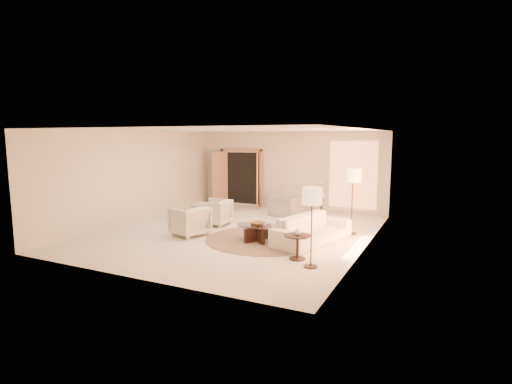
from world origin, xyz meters
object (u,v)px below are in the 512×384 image
at_px(armchair_left, 215,211).
at_px(side_vase, 321,195).
at_px(armchair_right, 190,219).
at_px(floor_lamp_far, 312,200).
at_px(sofa, 312,229).
at_px(coffee_table, 258,231).
at_px(floor_lamp_near, 353,178).
at_px(end_table, 297,243).
at_px(accent_chair, 286,202).
at_px(bowl, 258,223).
at_px(side_table, 321,205).
at_px(end_vase, 298,231).

relative_size(armchair_left, side_vase, 3.05).
bearing_deg(armchair_left, armchair_right, -0.21).
relative_size(armchair_left, armchair_right, 0.97).
bearing_deg(floor_lamp_far, armchair_right, 163.46).
xyz_separation_m(sofa, coffee_table, (-1.28, -0.47, -0.08)).
bearing_deg(floor_lamp_near, sofa, -117.97).
bearing_deg(side_vase, coffee_table, -96.89).
distance_m(coffee_table, end_table, 1.72).
distance_m(accent_chair, floor_lamp_near, 3.14).
bearing_deg(side_vase, bowl, -96.89).
distance_m(accent_chair, bowl, 3.37).
relative_size(sofa, accent_chair, 2.19).
bearing_deg(coffee_table, floor_lamp_near, 41.92).
xyz_separation_m(armchair_right, side_vase, (2.37, 4.19, 0.26)).
relative_size(floor_lamp_far, side_vase, 5.90).
distance_m(side_table, bowl, 3.97).
distance_m(armchair_right, floor_lamp_far, 4.01).
bearing_deg(side_table, floor_lamp_far, -75.57).
xyz_separation_m(accent_chair, floor_lamp_near, (2.52, -1.56, 1.06)).
height_order(sofa, armchair_right, armchair_right).
relative_size(armchair_left, floor_lamp_far, 0.52).
bearing_deg(side_vase, accent_chair, -148.94).
height_order(armchair_left, accent_chair, accent_chair).
bearing_deg(end_table, side_vase, 100.78).
height_order(coffee_table, floor_lamp_near, floor_lamp_near).
relative_size(bowl, side_vase, 1.31).
distance_m(side_table, floor_lamp_far, 5.57).
distance_m(side_table, floor_lamp_near, 2.89).
distance_m(coffee_table, floor_lamp_far, 2.55).
distance_m(armchair_left, side_vase, 3.74).
relative_size(armchair_right, accent_chair, 0.82).
bearing_deg(floor_lamp_far, armchair_left, 146.95).
relative_size(armchair_left, end_vase, 5.06).
relative_size(side_table, side_vase, 2.04).
bearing_deg(armchair_left, bowl, 57.39).
bearing_deg(end_table, sofa, 95.28).
xyz_separation_m(sofa, side_vase, (-0.80, 3.47, 0.36)).
xyz_separation_m(floor_lamp_near, bowl, (-1.97, -1.76, -1.07)).
xyz_separation_m(accent_chair, coffee_table, (0.55, -3.32, -0.21)).
bearing_deg(accent_chair, side_table, -132.78).
height_order(end_table, floor_lamp_far, floor_lamp_far).
height_order(floor_lamp_near, bowl, floor_lamp_near).
bearing_deg(armchair_left, accent_chair, 144.46).
bearing_deg(accent_chair, end_table, 130.70).
distance_m(end_table, floor_lamp_far, 1.17).
distance_m(end_table, bowl, 1.72).
bearing_deg(side_table, bowl, -96.89).
height_order(accent_chair, end_vase, accent_chair).
distance_m(floor_lamp_far, end_vase, 0.96).
relative_size(end_table, floor_lamp_far, 0.35).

